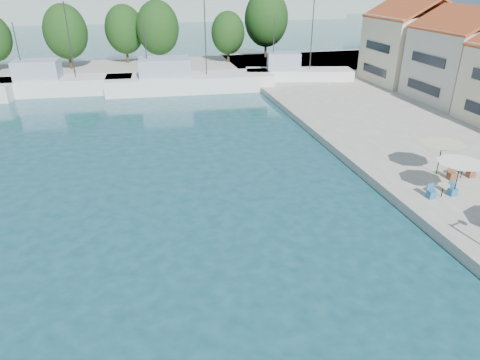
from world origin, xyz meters
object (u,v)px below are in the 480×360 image
object	(u,v)px
umbrella_white	(460,167)
umbrella_cream	(442,147)
trawler_02	(58,84)
trawler_03	(186,81)
trawler_04	(296,75)

from	to	relation	value
umbrella_white	umbrella_cream	world-z (taller)	umbrella_white
trawler_02	trawler_03	bearing A→B (deg)	-4.36
trawler_02	trawler_03	xyz separation A→B (m)	(14.35, -1.99, -0.00)
trawler_02	trawler_04	size ratio (longest dim) A/B	1.18
trawler_04	umbrella_white	bearing A→B (deg)	-81.70
trawler_04	trawler_02	bearing A→B (deg)	-171.26
trawler_04	umbrella_cream	xyz separation A→B (m)	(-1.16, -29.06, 1.38)
trawler_03	trawler_04	bearing A→B (deg)	4.01
trawler_03	umbrella_white	world-z (taller)	trawler_03
umbrella_white	trawler_04	bearing A→B (deg)	86.06
trawler_03	umbrella_cream	bearing A→B (deg)	-63.59
umbrella_cream	trawler_03	bearing A→B (deg)	113.54
umbrella_white	umbrella_cream	distance (m)	3.13
trawler_04	umbrella_white	world-z (taller)	trawler_04
trawler_04	umbrella_cream	bearing A→B (deg)	-80.05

